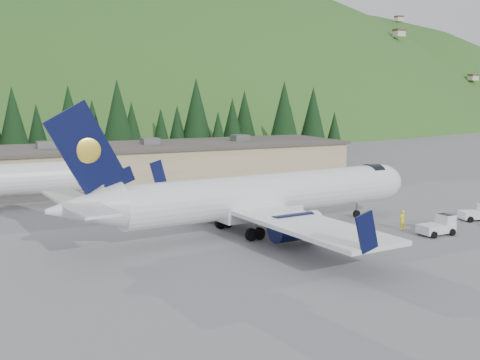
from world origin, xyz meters
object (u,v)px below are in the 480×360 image
at_px(baggage_tug_b, 479,213).
at_px(ramp_worker, 402,220).
at_px(baggage_tug_a, 439,226).
at_px(terminal_building, 117,163).
at_px(airliner, 257,197).

distance_m(baggage_tug_b, ramp_worker, 9.97).
relative_size(baggage_tug_a, terminal_building, 0.05).
xyz_separation_m(terminal_building, ramp_worker, (16.68, -43.31, -1.66)).
height_order(baggage_tug_b, ramp_worker, ramp_worker).
relative_size(airliner, baggage_tug_b, 10.57).
relative_size(airliner, ramp_worker, 19.47).
distance_m(baggage_tug_a, terminal_building, 49.84).
height_order(terminal_building, ramp_worker, terminal_building).
distance_m(airliner, terminal_building, 38.32).
relative_size(airliner, baggage_tug_a, 10.79).
bearing_deg(baggage_tug_a, ramp_worker, 118.86).
relative_size(baggage_tug_a, ramp_worker, 1.80).
distance_m(baggage_tug_a, baggage_tug_b, 8.73).
height_order(airliner, baggage_tug_a, airliner).
bearing_deg(baggage_tug_b, baggage_tug_a, -144.48).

